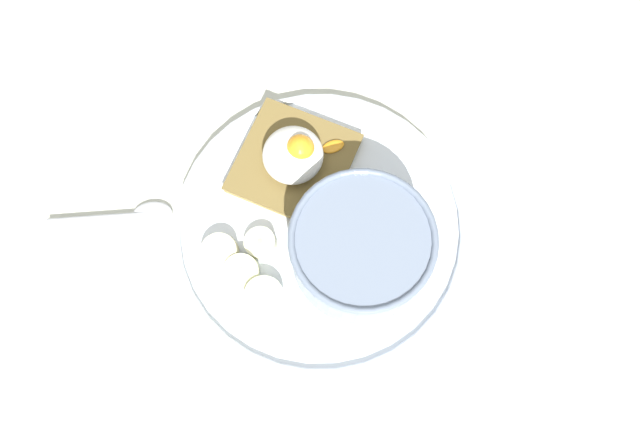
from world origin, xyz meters
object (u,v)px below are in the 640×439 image
(oatmeal_bowl, at_px, (361,248))
(banana_slice_left, at_px, (264,296))
(toast_slice, at_px, (294,163))
(poached_egg, at_px, (294,154))
(banana_slice_front, at_px, (260,243))
(banana_slice_back, at_px, (220,252))
(banana_slice_right, at_px, (241,271))
(spoon, at_px, (126,217))

(oatmeal_bowl, height_order, banana_slice_left, oatmeal_bowl)
(toast_slice, relative_size, banana_slice_left, 2.94)
(poached_egg, relative_size, banana_slice_front, 2.25)
(toast_slice, relative_size, banana_slice_back, 2.62)
(banana_slice_left, distance_m, banana_slice_right, 0.03)
(toast_slice, relative_size, poached_egg, 1.68)
(banana_slice_back, xyz_separation_m, banana_slice_right, (0.02, 0.02, 0.00))
(banana_slice_left, xyz_separation_m, banana_slice_back, (-0.04, -0.04, -0.00))
(toast_slice, relative_size, banana_slice_right, 3.75)
(oatmeal_bowl, height_order, banana_slice_back, oatmeal_bowl)
(banana_slice_left, distance_m, spoon, 0.15)
(banana_slice_front, height_order, banana_slice_right, banana_slice_right)
(toast_slice, xyz_separation_m, banana_slice_back, (0.09, -0.06, 0.00))
(poached_egg, relative_size, banana_slice_right, 2.23)
(oatmeal_bowl, xyz_separation_m, banana_slice_front, (-0.00, -0.09, -0.02))
(banana_slice_front, bearing_deg, toast_slice, 164.24)
(banana_slice_left, relative_size, banana_slice_right, 1.28)
(toast_slice, height_order, poached_egg, poached_egg)
(banana_slice_left, bearing_deg, banana_slice_front, -170.00)
(oatmeal_bowl, distance_m, spoon, 0.22)
(oatmeal_bowl, distance_m, banana_slice_right, 0.11)
(oatmeal_bowl, xyz_separation_m, poached_egg, (-0.08, -0.06, -0.00))
(banana_slice_left, bearing_deg, poached_egg, 173.19)
(banana_slice_front, bearing_deg, banana_slice_left, 10.00)
(banana_slice_back, bearing_deg, toast_slice, 147.69)
(oatmeal_bowl, bearing_deg, banana_slice_front, -92.45)
(toast_slice, distance_m, banana_slice_right, 0.11)
(poached_egg, height_order, banana_slice_back, poached_egg)
(oatmeal_bowl, bearing_deg, poached_egg, -141.94)
(spoon, bearing_deg, toast_slice, 112.31)
(banana_slice_front, height_order, spoon, banana_slice_front)
(toast_slice, height_order, banana_slice_left, banana_slice_left)
(spoon, bearing_deg, oatmeal_bowl, 84.53)
(oatmeal_bowl, distance_m, banana_slice_left, 0.09)
(banana_slice_right, bearing_deg, banana_slice_back, -126.48)
(banana_slice_back, bearing_deg, poached_egg, 147.26)
(oatmeal_bowl, distance_m, poached_egg, 0.10)
(banana_slice_back, distance_m, spoon, 0.10)
(toast_slice, height_order, banana_slice_front, banana_slice_front)
(poached_egg, distance_m, spoon, 0.16)
(poached_egg, bearing_deg, toast_slice, -64.24)
(toast_slice, bearing_deg, oatmeal_bowl, 38.87)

